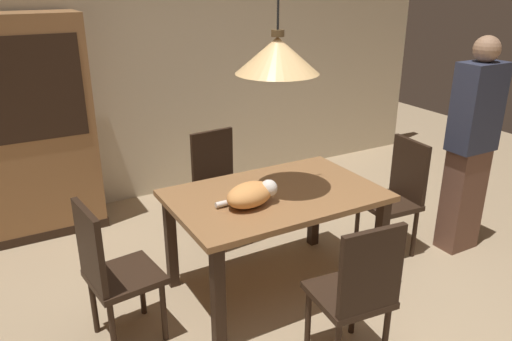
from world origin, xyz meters
The scene contains 11 objects.
ground centered at (0.00, 0.00, 0.00)m, with size 10.00×10.00×0.00m, color tan.
back_wall centered at (0.00, 2.65, 1.45)m, with size 6.40×0.10×2.90m, color beige.
dining_table centered at (0.06, 0.55, 0.65)m, with size 1.40×0.90×0.75m.
chair_far_back centered at (0.05, 1.43, 0.51)m, with size 0.43×0.43×0.93m.
chair_near_front centered at (0.05, -0.32, 0.51)m, with size 0.44×0.44×0.93m.
chair_left_side centered at (-1.07, 0.55, 0.51)m, with size 0.44×0.44×0.93m.
chair_right_side centered at (1.19, 0.55, 0.51)m, with size 0.43×0.43×0.93m.
cat_sleeping centered at (-0.17, 0.46, 0.83)m, with size 0.40×0.30×0.16m.
pendant_lamp centered at (0.06, 0.55, 1.66)m, with size 0.52×0.52×1.30m.
hutch_bookcase centered at (-1.30, 2.32, 0.89)m, with size 1.12×0.45×1.85m.
person_standing centered at (1.69, 0.32, 0.87)m, with size 0.36×0.22×1.71m.
Camera 1 is at (-1.56, -2.05, 2.11)m, focal length 34.99 mm.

